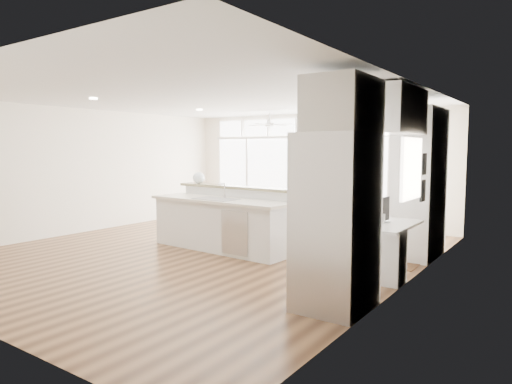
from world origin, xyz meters
The scene contains 23 objects.
floor centered at (0.00, 0.00, -0.01)m, with size 7.00×8.00×0.02m, color #462915.
ceiling centered at (0.00, 0.00, 2.70)m, with size 7.00×8.00×0.02m, color silver.
wall_back centered at (0.00, 4.00, 1.35)m, with size 7.00×0.04×2.70m, color white.
wall_left centered at (-3.50, 0.00, 1.35)m, with size 0.04×8.00×2.70m, color white.
wall_right centered at (3.50, 0.00, 1.35)m, with size 0.04×8.00×2.70m, color white.
glass_wall centered at (0.00, 3.94, 1.05)m, with size 5.80×0.06×2.08m, color white.
transom_row centered at (0.00, 3.94, 2.38)m, with size 5.90×0.06×0.40m, color white.
desk_window centered at (3.46, 0.30, 1.55)m, with size 0.04×0.85×0.85m, color white.
ceiling_fan centered at (-0.50, 2.80, 2.48)m, with size 1.16×1.16×0.32m, color silver.
recessed_lights centered at (0.00, 0.20, 2.68)m, with size 3.40×3.00×0.02m, color white.
oven_cabinet centered at (3.17, 1.80, 1.25)m, with size 0.64×1.20×2.50m, color white.
desk_nook centered at (3.13, 0.30, 0.38)m, with size 0.72×1.30×0.76m, color white.
upper_cabinets centered at (3.17, 0.30, 2.35)m, with size 0.64×1.30×0.64m, color white.
refrigerator centered at (3.11, -1.35, 1.00)m, with size 0.76×0.90×2.00m, color #AFB0B4.
fridge_cabinet centered at (3.17, -1.35, 2.30)m, with size 0.64×0.90×0.60m, color white.
framed_photos centered at (3.46, 0.92, 1.40)m, with size 0.06×0.22×0.80m, color black.
kitchen_island centered at (0.10, 0.27, 0.57)m, with size 2.85×1.07×1.13m, color white.
rug centered at (2.95, 1.02, 0.01)m, with size 0.88×0.63×0.01m, color #351E11.
office_chair centered at (1.79, 0.93, 0.51)m, with size 0.53×0.49×1.01m, color black.
fishbowl centered at (-0.83, 0.72, 1.25)m, with size 0.23×0.23×0.23m, color white.
monitor centered at (3.05, 0.30, 0.95)m, with size 0.08×0.46×0.39m, color black.
keyboard centered at (2.88, 0.30, 0.77)m, with size 0.11×0.28×0.01m, color silver.
potted_plant centered at (3.17, 1.80, 2.63)m, with size 0.29×0.32×0.25m, color #255725.
Camera 1 is at (5.28, -6.06, 1.82)m, focal length 32.00 mm.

